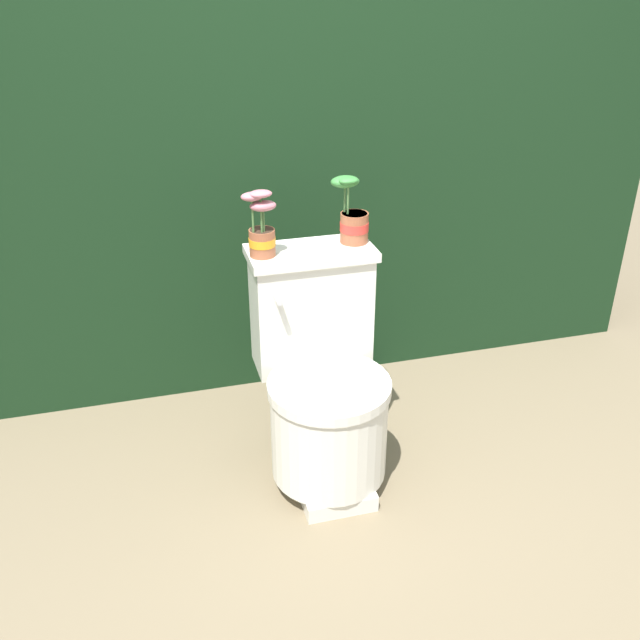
# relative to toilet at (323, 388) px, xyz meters

# --- Properties ---
(ground_plane) EXTENTS (12.00, 12.00, 0.00)m
(ground_plane) POSITION_rel_toilet_xyz_m (0.09, -0.10, -0.35)
(ground_plane) COLOR #75664C
(hedge_backdrop) EXTENTS (3.07, 0.66, 1.73)m
(hedge_backdrop) POSITION_rel_toilet_xyz_m (0.09, 0.95, 0.52)
(hedge_backdrop) COLOR black
(hedge_backdrop) RESTS_ON ground
(toilet) EXTENTS (0.42, 0.54, 0.79)m
(toilet) POSITION_rel_toilet_xyz_m (0.00, 0.00, 0.00)
(toilet) COLOR silver
(toilet) RESTS_ON ground
(potted_plant_left) EXTENTS (0.11, 0.09, 0.22)m
(potted_plant_left) POSITION_rel_toilet_xyz_m (-0.17, 0.13, 0.54)
(potted_plant_left) COLOR #9E5638
(potted_plant_left) RESTS_ON toilet
(potted_plant_midleft) EXTENTS (0.12, 0.10, 0.22)m
(potted_plant_midleft) POSITION_rel_toilet_xyz_m (0.15, 0.18, 0.53)
(potted_plant_midleft) COLOR #9E5638
(potted_plant_midleft) RESTS_ON toilet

